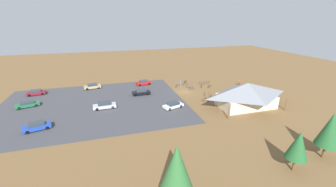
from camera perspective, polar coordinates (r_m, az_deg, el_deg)
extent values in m
plane|color=brown|center=(57.33, 4.30, 0.43)|extent=(160.00, 160.00, 0.00)
cube|color=#424247|center=(51.69, -19.06, -2.81)|extent=(40.85, 31.10, 0.05)
cube|color=beige|center=(50.47, 19.89, -1.86)|extent=(11.76, 6.56, 2.65)
pyramid|color=gray|center=(49.59, 20.25, 1.07)|extent=(14.15, 8.94, 2.79)
cylinder|color=brown|center=(57.74, 22.99, 0.40)|extent=(0.20, 0.20, 2.65)
cylinder|color=brown|center=(50.33, 10.68, -1.04)|extent=(0.20, 0.20, 2.65)
cylinder|color=brown|center=(51.88, 28.83, -2.60)|extent=(0.20, 0.20, 2.65)
cylinder|color=brown|center=(43.49, 15.77, -4.85)|extent=(0.20, 0.20, 2.65)
cylinder|color=brown|center=(64.90, 4.65, 3.13)|extent=(0.60, 0.60, 0.90)
cylinder|color=#99999E|center=(60.47, 3.34, 2.57)|extent=(0.08, 0.08, 2.20)
cube|color=#1959B2|center=(60.24, 3.35, 3.30)|extent=(0.56, 0.04, 0.40)
cylinder|color=brown|center=(38.16, 35.95, -12.25)|extent=(0.33, 0.33, 2.05)
cone|color=#235B2D|center=(36.70, 37.01, -7.64)|extent=(3.01, 3.01, 4.79)
cone|color=#2D6633|center=(21.94, 2.31, -19.54)|extent=(3.70, 3.70, 5.49)
cylinder|color=brown|center=(33.28, 30.36, -15.82)|extent=(0.31, 0.31, 1.94)
cone|color=#235B2D|center=(31.85, 31.25, -11.57)|extent=(2.65, 2.65, 3.76)
torus|color=black|center=(60.45, 2.09, 1.83)|extent=(0.44, 0.57, 0.68)
torus|color=black|center=(61.31, 2.37, 2.08)|extent=(0.44, 0.57, 0.68)
cylinder|color=#2347B7|center=(60.84, 2.23, 2.06)|extent=(0.56, 0.72, 0.04)
cylinder|color=#2347B7|center=(60.65, 2.18, 2.11)|extent=(0.04, 0.04, 0.45)
cube|color=black|center=(60.59, 2.18, 2.32)|extent=(0.18, 0.21, 0.05)
cylinder|color=#2347B7|center=(61.15, 2.35, 2.26)|extent=(0.04, 0.04, 0.46)
cylinder|color=black|center=(61.09, 2.35, 2.47)|extent=(0.40, 0.31, 0.03)
torus|color=black|center=(62.07, 11.14, 1.95)|extent=(0.62, 0.37, 0.69)
torus|color=black|center=(61.23, 10.60, 1.74)|extent=(0.62, 0.37, 0.69)
cylinder|color=black|center=(61.61, 10.88, 1.94)|extent=(0.86, 0.50, 0.04)
cylinder|color=black|center=(61.74, 10.98, 2.05)|extent=(0.04, 0.04, 0.39)
cube|color=black|center=(61.68, 11.00, 2.22)|extent=(0.21, 0.17, 0.05)
cylinder|color=black|center=(61.25, 10.67, 1.94)|extent=(0.04, 0.04, 0.42)
cylinder|color=black|center=(61.19, 10.68, 2.13)|extent=(0.26, 0.43, 0.03)
torus|color=black|center=(63.09, 5.02, 2.57)|extent=(0.72, 0.29, 0.75)
torus|color=black|center=(63.07, 4.10, 2.59)|extent=(0.72, 0.29, 0.75)
cylinder|color=#197A7F|center=(63.04, 4.56, 2.68)|extent=(0.89, 0.35, 0.04)
cylinder|color=#197A7F|center=(63.02, 4.73, 2.78)|extent=(0.04, 0.04, 0.47)
cube|color=black|center=(62.95, 4.74, 2.99)|extent=(0.22, 0.14, 0.05)
cylinder|color=#197A7F|center=(63.00, 4.20, 2.80)|extent=(0.04, 0.04, 0.50)
cylinder|color=black|center=(62.93, 4.20, 3.02)|extent=(0.19, 0.46, 0.03)
torus|color=black|center=(60.92, 8.89, 1.76)|extent=(0.26, 0.69, 0.71)
torus|color=black|center=(61.96, 8.76, 2.07)|extent=(0.26, 0.69, 0.71)
cylinder|color=orange|center=(61.41, 8.83, 2.02)|extent=(0.34, 0.97, 0.04)
cylinder|color=orange|center=(61.20, 8.86, 2.04)|extent=(0.04, 0.04, 0.40)
cube|color=black|center=(61.14, 8.87, 2.22)|extent=(0.14, 0.21, 0.05)
cylinder|color=orange|center=(61.78, 8.79, 2.26)|extent=(0.04, 0.04, 0.50)
cylinder|color=black|center=(61.71, 8.80, 2.48)|extent=(0.47, 0.18, 0.03)
torus|color=black|center=(60.67, 5.23, 1.84)|extent=(0.71, 0.08, 0.71)
torus|color=black|center=(61.06, 6.05, 1.93)|extent=(0.71, 0.08, 0.71)
cylinder|color=silver|center=(60.83, 5.64, 1.99)|extent=(0.88, 0.08, 0.04)
cylinder|color=silver|center=(60.72, 5.50, 2.08)|extent=(0.04, 0.04, 0.46)
cube|color=black|center=(60.65, 5.50, 2.28)|extent=(0.20, 0.09, 0.05)
cylinder|color=silver|center=(60.94, 5.97, 2.15)|extent=(0.04, 0.04, 0.52)
cylinder|color=black|center=(60.87, 5.98, 2.38)|extent=(0.06, 0.48, 0.03)
torus|color=black|center=(64.33, 9.38, 2.70)|extent=(0.68, 0.34, 0.73)
torus|color=black|center=(64.32, 8.50, 2.75)|extent=(0.68, 0.34, 0.73)
cylinder|color=#722D9E|center=(64.29, 8.95, 2.83)|extent=(0.84, 0.41, 0.04)
cylinder|color=#722D9E|center=(64.27, 9.11, 2.88)|extent=(0.04, 0.04, 0.38)
cube|color=black|center=(64.22, 9.12, 3.04)|extent=(0.22, 0.16, 0.05)
cylinder|color=#722D9E|center=(64.25, 8.60, 2.95)|extent=(0.04, 0.04, 0.48)
cylinder|color=black|center=(64.18, 8.61, 3.15)|extent=(0.23, 0.45, 0.03)
torus|color=black|center=(54.96, 9.68, -0.30)|extent=(0.35, 0.60, 0.66)
torus|color=black|center=(55.97, 9.73, 0.06)|extent=(0.35, 0.60, 0.66)
cylinder|color=yellow|center=(55.43, 9.71, -0.01)|extent=(0.50, 0.88, 0.04)
cylinder|color=yellow|center=(55.22, 9.71, 0.00)|extent=(0.04, 0.04, 0.37)
cube|color=black|center=(55.16, 9.72, 0.18)|extent=(0.17, 0.21, 0.05)
cylinder|color=yellow|center=(55.80, 9.74, 0.24)|extent=(0.04, 0.04, 0.43)
cylinder|color=black|center=(55.73, 9.75, 0.44)|extent=(0.44, 0.26, 0.03)
torus|color=black|center=(65.24, 9.78, 2.91)|extent=(0.71, 0.07, 0.71)
torus|color=black|center=(65.66, 10.61, 2.97)|extent=(0.71, 0.07, 0.71)
cylinder|color=red|center=(65.42, 10.20, 3.04)|extent=(0.95, 0.08, 0.04)
cylinder|color=red|center=(65.32, 10.06, 3.10)|extent=(0.04, 0.04, 0.41)
cube|color=black|center=(65.26, 10.07, 3.27)|extent=(0.20, 0.09, 0.05)
cylinder|color=red|center=(65.55, 10.54, 3.16)|extent=(0.04, 0.04, 0.47)
cylinder|color=black|center=(65.49, 10.55, 3.35)|extent=(0.05, 0.48, 0.03)
torus|color=black|center=(51.15, 9.26, -1.80)|extent=(0.67, 0.18, 0.68)
torus|color=black|center=(51.73, 10.14, -1.60)|extent=(0.67, 0.18, 0.68)
cylinder|color=#1E7F38|center=(51.40, 9.71, -1.58)|extent=(0.90, 0.22, 0.04)
cylinder|color=#1E7F38|center=(51.27, 9.56, -1.54)|extent=(0.04, 0.04, 0.37)
cube|color=black|center=(51.20, 9.57, -1.35)|extent=(0.21, 0.12, 0.05)
cylinder|color=#1E7F38|center=(51.59, 10.06, -1.38)|extent=(0.04, 0.04, 0.47)
cylinder|color=black|center=(51.51, 10.08, -1.14)|extent=(0.13, 0.48, 0.03)
torus|color=black|center=(54.84, 11.44, -0.42)|extent=(0.55, 0.55, 0.74)
torus|color=black|center=(53.95, 11.13, -0.73)|extent=(0.55, 0.55, 0.74)
cylinder|color=#B7B7BC|center=(54.36, 11.29, -0.45)|extent=(0.67, 0.67, 0.04)
cylinder|color=#B7B7BC|center=(54.48, 11.36, -0.29)|extent=(0.04, 0.04, 0.45)
cube|color=black|center=(54.41, 11.37, -0.07)|extent=(0.20, 0.20, 0.05)
cylinder|color=#B7B7BC|center=(53.95, 11.18, -0.45)|extent=(0.04, 0.04, 0.51)
cylinder|color=black|center=(53.87, 11.19, -0.19)|extent=(0.36, 0.36, 0.03)
torus|color=black|center=(59.28, 6.71, 1.38)|extent=(0.75, 0.08, 0.75)
torus|color=black|center=(58.95, 5.77, 1.31)|extent=(0.75, 0.08, 0.75)
cylinder|color=#2347B7|center=(59.07, 6.25, 1.46)|extent=(0.94, 0.09, 0.04)
cylinder|color=#2347B7|center=(59.10, 6.42, 1.57)|extent=(0.04, 0.04, 0.48)
cube|color=black|center=(59.03, 6.43, 1.79)|extent=(0.20, 0.09, 0.05)
cylinder|color=#2347B7|center=(58.91, 5.87, 1.54)|extent=(0.04, 0.04, 0.48)
cylinder|color=black|center=(58.83, 5.88, 1.76)|extent=(0.06, 0.48, 0.03)
cube|color=black|center=(55.17, -7.12, 0.22)|extent=(4.55, 1.80, 0.69)
cube|color=#2D3842|center=(54.97, -7.14, 0.83)|extent=(2.56, 1.55, 0.56)
cylinder|color=black|center=(54.32, -8.54, -0.43)|extent=(0.64, 0.23, 0.64)
cylinder|color=black|center=(55.71, -8.80, 0.07)|extent=(0.64, 0.23, 0.64)
cylinder|color=black|center=(54.84, -5.38, -0.10)|extent=(0.64, 0.23, 0.64)
cylinder|color=black|center=(56.21, -5.71, 0.39)|extent=(0.64, 0.23, 0.64)
cube|color=tan|center=(63.11, -19.38, 1.71)|extent=(4.68, 2.56, 0.64)
cube|color=#2D3842|center=(62.95, -19.44, 2.20)|extent=(2.72, 2.02, 0.48)
cylinder|color=black|center=(62.26, -20.63, 1.11)|extent=(0.67, 0.32, 0.64)
cylinder|color=black|center=(63.84, -20.79, 1.53)|extent=(0.67, 0.32, 0.64)
cylinder|color=black|center=(62.54, -17.90, 1.51)|extent=(0.67, 0.32, 0.64)
cylinder|color=black|center=(64.11, -18.12, 1.92)|extent=(0.67, 0.32, 0.64)
cube|color=#1E42B2|center=(44.54, -31.35, -7.55)|extent=(4.69, 2.89, 0.69)
cube|color=#2D3842|center=(44.30, -31.49, -6.86)|extent=(2.78, 2.18, 0.51)
cylinder|color=black|center=(44.01, -33.19, -8.59)|extent=(0.68, 0.38, 0.64)
cylinder|color=black|center=(45.45, -33.19, -7.74)|extent=(0.68, 0.38, 0.64)
cylinder|color=black|center=(43.88, -29.33, -7.92)|extent=(0.68, 0.38, 0.64)
cylinder|color=black|center=(45.33, -29.46, -7.09)|extent=(0.68, 0.38, 0.64)
cube|color=#BCBCC1|center=(48.59, -16.42, -3.19)|extent=(4.86, 1.98, 0.70)
cube|color=#2D3842|center=(48.36, -16.50, -2.49)|extent=(2.75, 1.68, 0.58)
cylinder|color=black|center=(47.96, -18.27, -4.02)|extent=(0.65, 0.25, 0.64)
cylinder|color=black|center=(49.39, -18.33, -3.33)|extent=(0.65, 0.25, 0.64)
cylinder|color=black|center=(48.04, -14.40, -3.59)|extent=(0.65, 0.25, 0.64)
cylinder|color=black|center=(49.47, -14.58, -2.91)|extent=(0.65, 0.25, 0.64)
cube|color=#1E6B3D|center=(56.56, -33.17, -2.53)|extent=(4.92, 2.97, 0.57)
cube|color=#2D3842|center=(56.37, -33.28, -2.00)|extent=(2.91, 2.19, 0.57)
cylinder|color=black|center=(55.98, -34.69, -3.25)|extent=(0.68, 0.40, 0.64)
cylinder|color=black|center=(57.39, -34.70, -2.75)|extent=(0.68, 0.40, 0.64)
cylinder|color=black|center=(55.88, -31.53, -2.66)|extent=(0.68, 0.40, 0.64)
cylinder|color=black|center=(57.29, -31.61, -2.18)|extent=(0.68, 0.40, 0.64)
cube|color=maroon|center=(64.09, -31.53, 0.13)|extent=(4.41, 2.17, 0.64)
cube|color=#2D3842|center=(63.93, -31.62, 0.62)|extent=(2.53, 1.76, 0.51)
cylinder|color=black|center=(63.71, -32.84, -0.43)|extent=(0.66, 0.29, 0.64)
cylinder|color=black|center=(65.10, -32.66, -0.02)|extent=(0.66, 0.29, 0.64)
cylinder|color=black|center=(63.22, -30.29, -0.09)|extent=(0.66, 0.29, 0.64)
cylinder|color=black|center=(64.63, -30.16, 0.32)|extent=(0.66, 0.29, 0.64)
cube|color=red|center=(63.35, -6.47, 2.80)|extent=(4.49, 2.47, 0.66)
cube|color=#2D3842|center=(63.19, -6.49, 3.28)|extent=(2.61, 1.94, 0.46)
cylinder|color=black|center=(62.26, -7.46, 2.24)|extent=(0.67, 0.33, 0.64)
cylinder|color=black|center=(63.67, -7.92, 2.61)|extent=(0.67, 0.33, 0.64)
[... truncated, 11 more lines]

